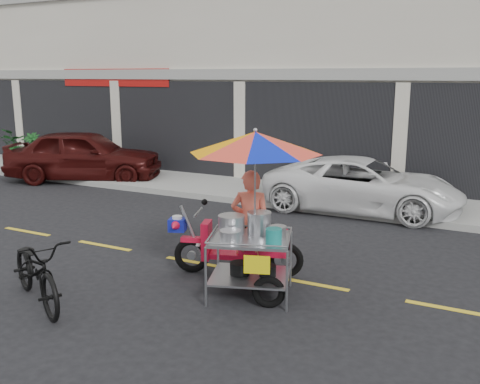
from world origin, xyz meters
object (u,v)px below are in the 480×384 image
at_px(white_pickup, 363,185).
at_px(near_bicycle, 36,270).
at_px(food_vendor_rig, 251,188).
at_px(maroon_sedan, 85,155).

relative_size(white_pickup, near_bicycle, 2.37).
bearing_deg(white_pickup, food_vendor_rig, 175.06).
bearing_deg(white_pickup, near_bicycle, 158.10).
xyz_separation_m(maroon_sedan, food_vendor_rig, (7.95, -5.10, 0.73)).
bearing_deg(maroon_sedan, white_pickup, -113.08).
bearing_deg(near_bicycle, food_vendor_rig, -24.06).
relative_size(maroon_sedan, near_bicycle, 2.39).
bearing_deg(maroon_sedan, near_bicycle, -164.99).
xyz_separation_m(white_pickup, near_bicycle, (-2.63, -7.09, -0.13)).
distance_m(maroon_sedan, near_bicycle, 8.97).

